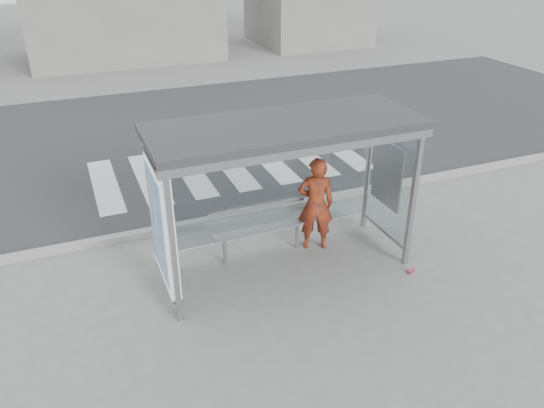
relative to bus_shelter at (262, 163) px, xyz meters
The scene contains 8 objects.
ground 2.02m from the bus_shelter, ahead, with size 80.00×80.00×0.00m, color slate.
road 7.22m from the bus_shelter, 86.94° to the left, with size 30.00×10.00×0.01m, color #2C2C2E.
curb 2.72m from the bus_shelter, 78.88° to the left, with size 30.00×0.18×0.12m, color gray.
crosswalk 4.94m from the bus_shelter, 78.89° to the left, with size 6.55×3.00×0.00m.
bus_shelter is the anchor object (origin of this frame).
person 1.62m from the bus_shelter, 16.17° to the left, with size 0.64×0.42×1.76m, color #E05015.
bench 1.51m from the bus_shelter, 71.82° to the left, with size 1.77×0.32×0.91m.
soda_can 3.19m from the bus_shelter, 24.51° to the right, with size 0.07×0.07×0.13m, color #C13860.
Camera 1 is at (-3.07, -7.01, 5.24)m, focal length 35.00 mm.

